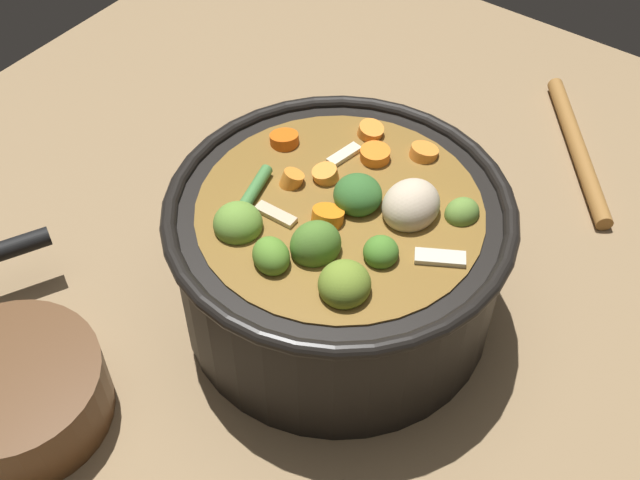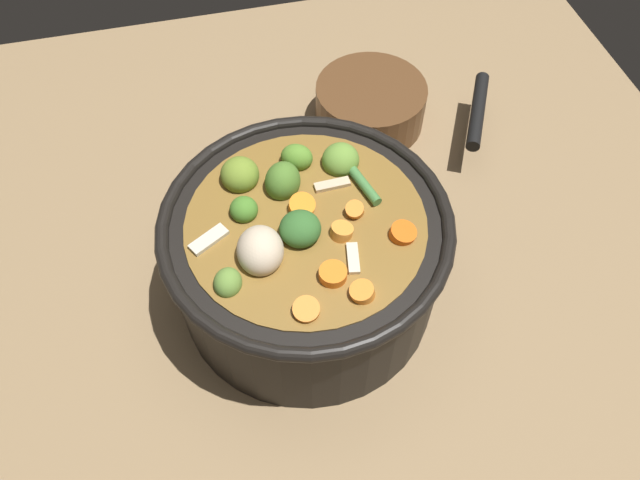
% 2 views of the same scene
% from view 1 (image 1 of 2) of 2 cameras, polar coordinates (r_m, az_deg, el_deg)
% --- Properties ---
extents(ground_plane, '(1.10, 1.10, 0.00)m').
position_cam_1_polar(ground_plane, '(0.77, 1.21, -4.59)').
color(ground_plane, '#8C704C').
extents(cooking_pot, '(0.30, 0.30, 0.16)m').
position_cam_1_polar(cooking_pot, '(0.71, 1.31, -1.07)').
color(cooking_pot, black).
rests_on(cooking_pot, ground_plane).
extents(wooden_spoon, '(0.22, 0.22, 0.02)m').
position_cam_1_polar(wooden_spoon, '(0.97, 21.14, 6.08)').
color(wooden_spoon, olive).
rests_on(wooden_spoon, ground_plane).
extents(small_saucepan, '(0.20, 0.24, 0.06)m').
position_cam_1_polar(small_saucepan, '(0.73, -20.56, -9.77)').
color(small_saucepan, brown).
rests_on(small_saucepan, ground_plane).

